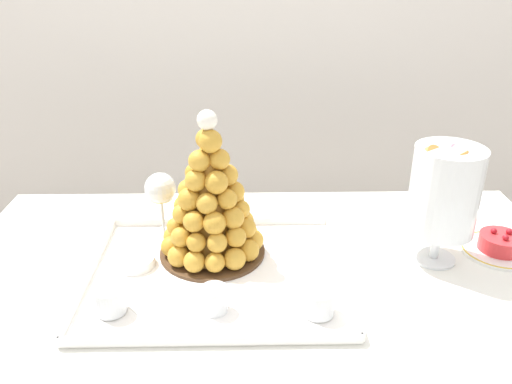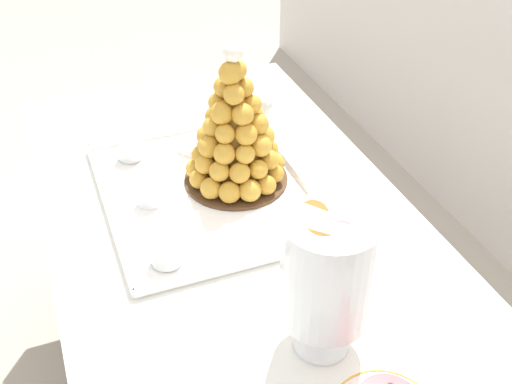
# 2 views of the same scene
# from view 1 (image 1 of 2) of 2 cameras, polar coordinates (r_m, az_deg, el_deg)

# --- Properties ---
(buffet_table) EXTENTS (1.40, 0.78, 0.74)m
(buffet_table) POSITION_cam_1_polar(r_m,az_deg,el_deg) (1.21, 0.99, -11.95)
(buffet_table) COLOR brown
(buffet_table) RESTS_ON ground_plane
(serving_tray) EXTENTS (0.55, 0.44, 0.02)m
(serving_tray) POSITION_cam_1_polar(r_m,az_deg,el_deg) (1.13, -4.31, -9.00)
(serving_tray) COLOR white
(serving_tray) RESTS_ON buffet_table
(croquembouche) EXTENTS (0.24, 0.24, 0.34)m
(croquembouche) POSITION_cam_1_polar(r_m,az_deg,el_deg) (1.13, -5.00, -1.17)
(croquembouche) COLOR #4C331E
(croquembouche) RESTS_ON serving_tray
(dessert_cup_left) EXTENTS (0.06, 0.06, 0.05)m
(dessert_cup_left) POSITION_cam_1_polar(r_m,az_deg,el_deg) (1.04, -15.76, -11.48)
(dessert_cup_left) COLOR silver
(dessert_cup_left) RESTS_ON serving_tray
(dessert_cup_mid_left) EXTENTS (0.05, 0.05, 0.05)m
(dessert_cup_mid_left) POSITION_cam_1_polar(r_m,az_deg,el_deg) (1.01, -4.61, -11.78)
(dessert_cup_mid_left) COLOR silver
(dessert_cup_mid_left) RESTS_ON serving_tray
(dessert_cup_centre) EXTENTS (0.06, 0.06, 0.05)m
(dessert_cup_centre) POSITION_cam_1_polar(r_m,az_deg,el_deg) (1.01, 6.88, -11.99)
(dessert_cup_centre) COLOR silver
(dessert_cup_centre) RESTS_ON serving_tray
(creme_brulee_ramekin) EXTENTS (0.09, 0.09, 0.02)m
(creme_brulee_ramekin) POSITION_cam_1_polar(r_m,az_deg,el_deg) (1.17, -13.15, -7.33)
(creme_brulee_ramekin) COLOR white
(creme_brulee_ramekin) RESTS_ON serving_tray
(macaron_goblet) EXTENTS (0.15, 0.15, 0.28)m
(macaron_goblet) POSITION_cam_1_polar(r_m,az_deg,el_deg) (1.17, 20.03, 0.11)
(macaron_goblet) COLOR white
(macaron_goblet) RESTS_ON buffet_table
(fruit_tart_plate) EXTENTS (0.17, 0.17, 0.06)m
(fruit_tart_plate) POSITION_cam_1_polar(r_m,az_deg,el_deg) (1.33, 25.30, -5.37)
(fruit_tart_plate) COLOR white
(fruit_tart_plate) RESTS_ON buffet_table
(wine_glass) EXTENTS (0.07, 0.07, 0.16)m
(wine_glass) POSITION_cam_1_polar(r_m,az_deg,el_deg) (1.25, -10.49, 0.15)
(wine_glass) COLOR silver
(wine_glass) RESTS_ON buffet_table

